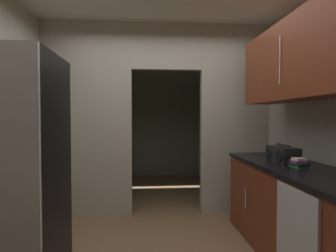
{
  "coord_description": "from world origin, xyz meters",
  "views": [
    {
      "loc": [
        -0.18,
        -2.5,
        1.37
      ],
      "look_at": [
        0.08,
        0.83,
        1.26
      ],
      "focal_mm": 30.61,
      "sensor_mm": 36.0,
      "label": 1
    }
  ],
  "objects": [
    {
      "name": "refrigerator",
      "position": [
        -1.17,
        -0.4,
        0.91
      ],
      "size": [
        0.73,
        0.75,
        1.81
      ],
      "color": "black",
      "rests_on": "ground"
    },
    {
      "name": "kitchen_partition",
      "position": [
        -0.04,
        1.52,
        1.43
      ],
      "size": [
        3.17,
        0.12,
        2.67
      ],
      "color": "#ADA899",
      "rests_on": "ground"
    },
    {
      "name": "boombox",
      "position": [
        1.21,
        0.3,
        0.99
      ],
      "size": [
        0.2,
        0.4,
        0.19
      ],
      "color": "black",
      "rests_on": "lower_cabinet_run"
    },
    {
      "name": "lower_cabinet_run",
      "position": [
        1.25,
        0.08,
        0.45
      ],
      "size": [
        0.68,
        2.1,
        0.9
      ],
      "color": "maroon",
      "rests_on": "ground"
    },
    {
      "name": "upper_cabinet_counterside",
      "position": [
        1.25,
        0.08,
        1.9
      ],
      "size": [
        0.36,
        1.89,
        0.74
      ],
      "color": "maroon"
    },
    {
      "name": "adjoining_room_shell",
      "position": [
        0.0,
        3.35,
        1.33
      ],
      "size": [
        3.17,
        2.72,
        2.67
      ],
      "color": "gray",
      "rests_on": "ground"
    },
    {
      "name": "book_stack",
      "position": [
        1.21,
        -0.0,
        0.95
      ],
      "size": [
        0.15,
        0.18,
        0.09
      ],
      "color": "#388C47",
      "rests_on": "lower_cabinet_run"
    },
    {
      "name": "dishwasher",
      "position": [
        0.92,
        -0.51,
        0.42
      ],
      "size": [
        0.02,
        0.56,
        0.84
      ],
      "color": "#B7BABC",
      "rests_on": "ground"
    }
  ]
}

